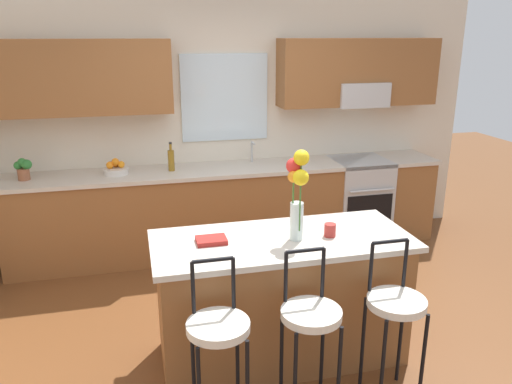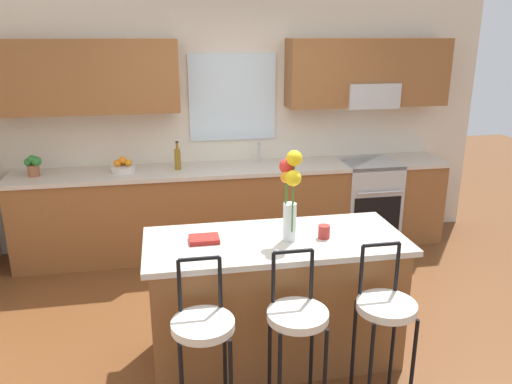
{
  "view_description": "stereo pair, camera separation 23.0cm",
  "coord_description": "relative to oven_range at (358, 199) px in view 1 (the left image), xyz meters",
  "views": [
    {
      "loc": [
        -0.97,
        -3.29,
        2.25
      ],
      "look_at": [
        -0.02,
        0.55,
        1.0
      ],
      "focal_mm": 35.41,
      "sensor_mm": 36.0,
      "label": 1
    },
    {
      "loc": [
        -0.74,
        -3.34,
        2.25
      ],
      "look_at": [
        -0.02,
        0.55,
        1.0
      ],
      "focal_mm": 35.41,
      "sensor_mm": 36.0,
      "label": 2
    }
  ],
  "objects": [
    {
      "name": "oven_range",
      "position": [
        0.0,
        0.0,
        0.0
      ],
      "size": [
        0.6,
        0.64,
        0.92
      ],
      "color": "#B7BABC",
      "rests_on": "ground"
    },
    {
      "name": "bar_stool_far",
      "position": [
        -0.93,
        -2.52,
        0.18
      ],
      "size": [
        0.36,
        0.36,
        1.04
      ],
      "color": "black",
      "rests_on": "ground"
    },
    {
      "name": "potted_plant_small",
      "position": [
        -3.44,
        0.02,
        0.57
      ],
      "size": [
        0.17,
        0.11,
        0.21
      ],
      "color": "#9E5B3D",
      "rests_on": "counter_run"
    },
    {
      "name": "bar_stool_near",
      "position": [
        -2.03,
        -2.52,
        0.18
      ],
      "size": [
        0.36,
        0.36,
        1.04
      ],
      "color": "black",
      "rests_on": "ground"
    },
    {
      "name": "sink_faucet",
      "position": [
        -1.19,
        0.17,
        0.6
      ],
      "size": [
        0.02,
        0.13,
        0.23
      ],
      "color": "#B7BABC",
      "rests_on": "counter_run"
    },
    {
      "name": "ground_plane",
      "position": [
        -1.45,
        -1.68,
        -0.46
      ],
      "size": [
        14.0,
        14.0,
        0.0
      ],
      "primitive_type": "plane",
      "color": "brown"
    },
    {
      "name": "fruit_bowl_oranges",
      "position": [
        -2.6,
        0.03,
        0.51
      ],
      "size": [
        0.24,
        0.24,
        0.16
      ],
      "color": "silver",
      "rests_on": "counter_run"
    },
    {
      "name": "kitchen_island",
      "position": [
        -1.48,
        -1.93,
        0.0
      ],
      "size": [
        1.77,
        0.76,
        0.92
      ],
      "color": "brown",
      "rests_on": "ground"
    },
    {
      "name": "flower_vase",
      "position": [
        -1.4,
        -1.98,
        0.83
      ],
      "size": [
        0.14,
        0.19,
        0.62
      ],
      "color": "silver",
      "rests_on": "kitchen_island"
    },
    {
      "name": "back_wall_assembly",
      "position": [
        -1.42,
        0.31,
        1.05
      ],
      "size": [
        5.6,
        0.5,
        2.7
      ],
      "color": "beige",
      "rests_on": "ground"
    },
    {
      "name": "bar_stool_middle",
      "position": [
        -1.48,
        -2.52,
        0.18
      ],
      "size": [
        0.36,
        0.36,
        1.04
      ],
      "color": "black",
      "rests_on": "ground"
    },
    {
      "name": "cookbook",
      "position": [
        -1.96,
        -1.89,
        0.48
      ],
      "size": [
        0.2,
        0.15,
        0.03
      ],
      "primitive_type": "cube",
      "color": "maroon",
      "rests_on": "kitchen_island"
    },
    {
      "name": "bottle_olive_oil",
      "position": [
        -2.06,
        0.02,
        0.58
      ],
      "size": [
        0.06,
        0.06,
        0.29
      ],
      "color": "olive",
      "rests_on": "counter_run"
    },
    {
      "name": "mug_ceramic",
      "position": [
        -1.16,
        -1.98,
        0.51
      ],
      "size": [
        0.08,
        0.08,
        0.09
      ],
      "primitive_type": "cylinder",
      "color": "#A52D28",
      "rests_on": "kitchen_island"
    },
    {
      "name": "counter_run",
      "position": [
        -1.45,
        0.02,
        0.01
      ],
      "size": [
        4.56,
        0.64,
        0.92
      ],
      "color": "brown",
      "rests_on": "ground"
    }
  ]
}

